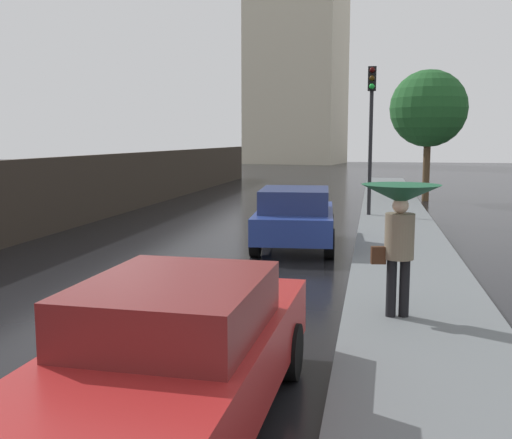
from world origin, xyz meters
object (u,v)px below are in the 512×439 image
object	(u,v)px
car_blue_near_kerb	(295,216)
street_tree_near	(429,109)
traffic_light	(371,114)
pedestrian_with_umbrella_near	(400,211)
car_red_mid_road	(174,358)

from	to	relation	value
car_blue_near_kerb	street_tree_near	distance (m)	12.81
traffic_light	street_tree_near	xyz separation A→B (m)	(2.28, 6.20, 0.43)
pedestrian_with_umbrella_near	street_tree_near	distance (m)	17.73
car_blue_near_kerb	street_tree_near	world-z (taller)	street_tree_near
car_blue_near_kerb	street_tree_near	xyz separation A→B (m)	(3.96, 11.79, 3.06)
street_tree_near	car_blue_near_kerb	bearing A→B (deg)	-108.55
traffic_light	street_tree_near	world-z (taller)	street_tree_near
traffic_light	street_tree_near	distance (m)	6.62
car_blue_near_kerb	traffic_light	world-z (taller)	traffic_light
pedestrian_with_umbrella_near	car_red_mid_road	bearing A→B (deg)	-129.76
car_blue_near_kerb	pedestrian_with_umbrella_near	distance (m)	6.17
car_blue_near_kerb	car_red_mid_road	xyz separation A→B (m)	(0.16, -9.26, -0.04)
pedestrian_with_umbrella_near	street_tree_near	size ratio (longest dim) A/B	0.34
car_blue_near_kerb	car_red_mid_road	world-z (taller)	car_blue_near_kerb
car_red_mid_road	traffic_light	bearing A→B (deg)	85.77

